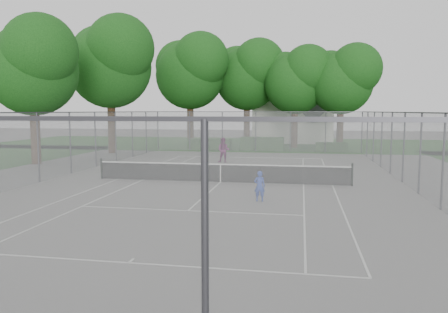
% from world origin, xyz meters
% --- Properties ---
extents(ground, '(120.00, 120.00, 0.00)m').
position_xyz_m(ground, '(0.00, 0.00, 0.00)').
color(ground, slate).
rests_on(ground, ground).
extents(grass_far, '(60.00, 20.00, 0.00)m').
position_xyz_m(grass_far, '(0.00, 26.00, 0.00)').
color(grass_far, '#1A4614').
rests_on(grass_far, ground).
extents(court_markings, '(11.03, 23.83, 0.01)m').
position_xyz_m(court_markings, '(0.00, 0.00, 0.01)').
color(court_markings, silver).
rests_on(court_markings, ground).
extents(tennis_net, '(12.87, 0.10, 1.10)m').
position_xyz_m(tennis_net, '(0.00, 0.00, 0.51)').
color(tennis_net, black).
rests_on(tennis_net, ground).
extents(perimeter_fence, '(18.08, 34.08, 3.52)m').
position_xyz_m(perimeter_fence, '(0.00, 0.00, 1.81)').
color(perimeter_fence, '#38383D').
rests_on(perimeter_fence, ground).
extents(tree_far_left, '(7.73, 7.06, 11.11)m').
position_xyz_m(tree_far_left, '(-6.88, 20.97, 7.64)').
color(tree_far_left, '#341F12').
rests_on(tree_far_left, ground).
extents(tree_far_midleft, '(7.53, 6.88, 10.82)m').
position_xyz_m(tree_far_midleft, '(-1.57, 23.86, 7.44)').
color(tree_far_midleft, '#341F12').
rests_on(tree_far_midleft, ground).
extents(tree_far_midright, '(6.79, 6.20, 9.76)m').
position_xyz_m(tree_far_midright, '(3.37, 21.63, 6.71)').
color(tree_far_midright, '#341F12').
rests_on(tree_far_midright, ground).
extents(tree_far_right, '(6.74, 6.16, 9.69)m').
position_xyz_m(tree_far_right, '(7.61, 20.91, 6.66)').
color(tree_far_right, '#341F12').
rests_on(tree_far_right, ground).
extents(tree_side_back, '(7.87, 7.19, 11.31)m').
position_xyz_m(tree_side_back, '(-11.76, 13.32, 7.77)').
color(tree_side_back, '#341F12').
rests_on(tree_side_back, ground).
extents(tree_side_front, '(6.77, 6.18, 9.74)m').
position_xyz_m(tree_side_front, '(-13.56, 5.23, 6.69)').
color(tree_side_front, '#341F12').
rests_on(tree_side_front, ground).
extents(hedge_left, '(3.97, 1.19, 0.99)m').
position_xyz_m(hedge_left, '(-4.41, 18.14, 0.50)').
color(hedge_left, '#1B4114').
rests_on(hedge_left, ground).
extents(hedge_mid, '(3.86, 1.10, 1.21)m').
position_xyz_m(hedge_mid, '(0.49, 18.02, 0.61)').
color(hedge_mid, '#1B4114').
rests_on(hedge_mid, ground).
extents(hedge_right, '(2.70, 0.99, 0.81)m').
position_xyz_m(hedge_right, '(6.57, 17.89, 0.41)').
color(hedge_right, '#1B4114').
rests_on(hedge_right, ground).
extents(house, '(8.69, 6.73, 10.81)m').
position_xyz_m(house, '(2.98, 29.49, 4.35)').
color(house, silver).
rests_on(house, ground).
extents(girl_player, '(0.45, 0.29, 1.22)m').
position_xyz_m(girl_player, '(2.37, -4.26, 0.61)').
color(girl_player, '#2C43A5').
rests_on(girl_player, ground).
extents(woman_player, '(0.88, 0.70, 1.73)m').
position_xyz_m(woman_player, '(-1.33, 8.30, 0.86)').
color(woman_player, '#6C2457').
rests_on(woman_player, ground).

